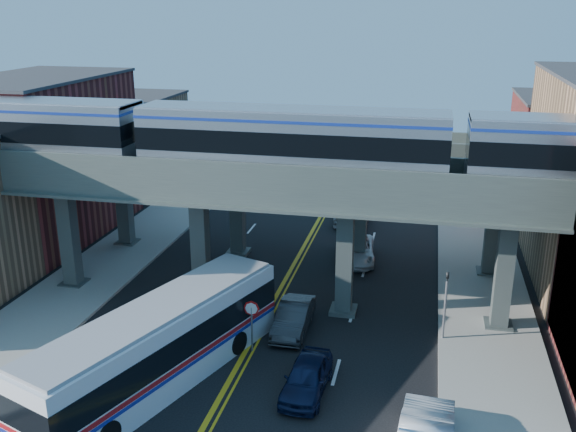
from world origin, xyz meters
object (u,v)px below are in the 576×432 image
at_px(car_lane_a, 307,377).
at_px(car_lane_c, 356,250).
at_px(traffic_signal, 446,298).
at_px(car_lane_d, 353,209).
at_px(transit_train, 291,140).
at_px(stop_sign, 252,318).
at_px(car_lane_b, 293,318).
at_px(transit_bus, 159,346).

relative_size(car_lane_a, car_lane_c, 0.84).
relative_size(traffic_signal, car_lane_d, 0.66).
bearing_deg(traffic_signal, transit_train, 166.11).
bearing_deg(car_lane_c, car_lane_a, -97.31).
height_order(stop_sign, car_lane_b, stop_sign).
bearing_deg(car_lane_b, traffic_signal, 4.41).
bearing_deg(stop_sign, car_lane_b, 58.11).
bearing_deg(car_lane_c, stop_sign, -111.74).
distance_m(transit_bus, car_lane_d, 24.78).
xyz_separation_m(transit_train, traffic_signal, (8.09, -2.00, -7.01)).
xyz_separation_m(stop_sign, transit_bus, (-3.18, -3.45, 0.03)).
bearing_deg(transit_train, car_lane_a, -73.04).
height_order(transit_train, car_lane_a, transit_train).
height_order(stop_sign, car_lane_c, stop_sign).
xyz_separation_m(traffic_signal, car_lane_a, (-5.70, -5.81, -1.58)).
bearing_deg(transit_train, stop_sign, -99.25).
height_order(car_lane_b, car_lane_d, car_lane_d).
bearing_deg(car_lane_c, traffic_signal, -66.65).
bearing_deg(transit_train, car_lane_b, -75.17).
relative_size(transit_train, traffic_signal, 11.79).
relative_size(stop_sign, car_lane_c, 0.52).
xyz_separation_m(transit_bus, car_lane_c, (6.64, 16.00, -1.09)).
height_order(stop_sign, traffic_signal, traffic_signal).
relative_size(transit_bus, car_lane_b, 3.11).
relative_size(car_lane_b, car_lane_c, 0.88).
height_order(transit_train, stop_sign, transit_train).
bearing_deg(traffic_signal, transit_bus, -151.91).
bearing_deg(transit_train, traffic_signal, -13.89).
distance_m(car_lane_b, car_lane_d, 18.31).
bearing_deg(car_lane_b, car_lane_c, 78.91).
bearing_deg(transit_bus, traffic_signal, -41.97).
bearing_deg(traffic_signal, car_lane_c, 119.67).
distance_m(car_lane_c, car_lane_d, 8.24).
distance_m(stop_sign, transit_bus, 4.69).
bearing_deg(car_lane_c, car_lane_d, 91.85).
relative_size(traffic_signal, transit_bus, 0.30).
relative_size(car_lane_b, car_lane_d, 0.71).
relative_size(transit_train, transit_bus, 3.52).
distance_m(transit_bus, car_lane_b, 7.58).
distance_m(traffic_signal, car_lane_d, 18.95).
distance_m(transit_train, car_lane_d, 17.87).
distance_m(transit_train, traffic_signal, 10.89).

